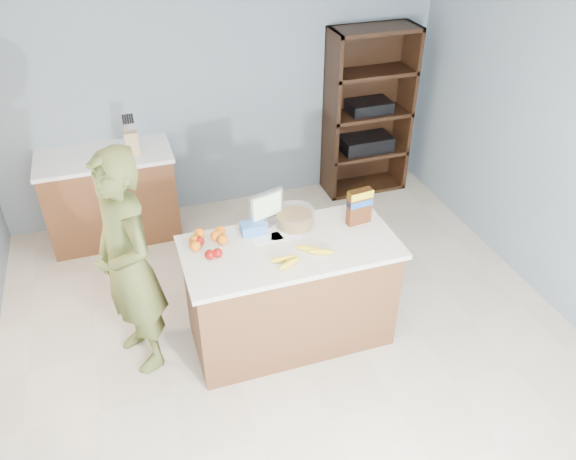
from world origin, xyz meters
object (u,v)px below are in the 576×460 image
object	(u,v)px
person	(128,266)
tv	(266,207)
shelving_unit	(366,115)
cereal_box	(360,204)
counter_peninsula	(290,296)

from	to	relation	value
person	tv	xyz separation A→B (m)	(1.05, 0.15, 0.18)
shelving_unit	person	xyz separation A→B (m)	(-2.68, -1.89, 0.01)
tv	cereal_box	bearing A→B (deg)	-15.85
shelving_unit	tv	world-z (taller)	shelving_unit
counter_peninsula	shelving_unit	distance (m)	2.61
tv	cereal_box	size ratio (longest dim) A/B	1.00
counter_peninsula	person	bearing A→B (deg)	172.16
counter_peninsula	tv	world-z (taller)	tv
person	tv	bearing A→B (deg)	75.91
counter_peninsula	shelving_unit	xyz separation A→B (m)	(1.55, 2.05, 0.45)
shelving_unit	cereal_box	size ratio (longest dim) A/B	6.40
tv	cereal_box	distance (m)	0.70
counter_peninsula	cereal_box	size ratio (longest dim) A/B	5.55
shelving_unit	counter_peninsula	bearing A→B (deg)	-127.11
person	shelving_unit	bearing A→B (deg)	102.95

